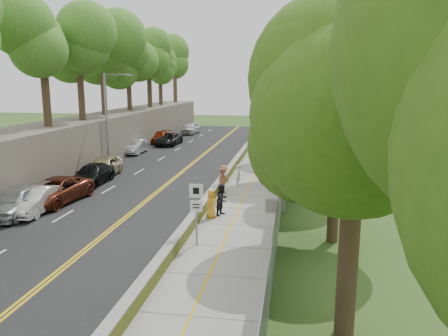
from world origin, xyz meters
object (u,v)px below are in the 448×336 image
at_px(painter_0, 211,204).
at_px(construction_barrel, 271,151).
at_px(car_1, 36,200).
at_px(concrete_block, 275,204).
at_px(signpost, 196,205).
at_px(car_0, 17,201).
at_px(car_2, 55,191).
at_px(streetlight, 109,113).
at_px(person_far, 283,146).

bearing_deg(painter_0, construction_barrel, 15.41).
bearing_deg(car_1, painter_0, 1.19).
xyz_separation_m(concrete_block, car_1, (-13.30, -2.61, 0.32)).
height_order(signpost, painter_0, signpost).
relative_size(construction_barrel, car_0, 0.17).
xyz_separation_m(concrete_block, painter_0, (-3.36, -2.00, 0.41)).
height_order(car_1, painter_0, painter_0).
xyz_separation_m(car_2, painter_0, (9.94, -1.38, 0.04)).
relative_size(streetlight, signpost, 2.58).
bearing_deg(car_0, signpost, -18.60).
xyz_separation_m(construction_barrel, car_2, (-12.00, -19.60, 0.34)).
distance_m(car_1, car_2, 1.99).
bearing_deg(concrete_block, construction_barrel, 93.92).
height_order(car_1, car_2, car_2).
distance_m(car_2, person_far, 24.11).
distance_m(signpost, car_0, 11.26).
distance_m(concrete_block, car_1, 13.56).
bearing_deg(construction_barrel, car_2, -121.47).
bearing_deg(painter_0, car_1, 114.54).
height_order(construction_barrel, person_far, person_far).
bearing_deg(signpost, car_1, 161.29).
relative_size(signpost, car_2, 0.57).
xyz_separation_m(streetlight, concrete_block, (14.76, -11.00, -4.21)).
bearing_deg(car_2, concrete_block, 8.44).
distance_m(signpost, construction_barrel, 25.12).
height_order(construction_barrel, painter_0, painter_0).
bearing_deg(car_1, construction_barrel, 58.60).
relative_size(signpost, car_1, 0.72).
bearing_deg(car_0, car_2, 68.80).
bearing_deg(streetlight, signpost, -55.92).
bearing_deg(streetlight, painter_0, -48.75).
xyz_separation_m(streetlight, car_2, (1.46, -11.62, -3.85)).
bearing_deg(car_1, signpost, -21.04).
bearing_deg(streetlight, car_0, -87.31).
distance_m(construction_barrel, painter_0, 21.08).
distance_m(signpost, car_2, 11.46).
bearing_deg(painter_0, signpost, -157.40).
bearing_deg(person_far, streetlight, 38.92).
height_order(signpost, car_0, signpost).
distance_m(streetlight, concrete_block, 18.89).
bearing_deg(car_2, person_far, 62.55).
xyz_separation_m(car_0, painter_0, (10.73, 1.20, -0.01)).
bearing_deg(signpost, person_far, 82.98).
bearing_deg(signpost, concrete_block, 61.62).
bearing_deg(construction_barrel, streetlight, -149.35).
relative_size(car_0, car_1, 1.10).
relative_size(signpost, car_0, 0.66).
bearing_deg(painter_0, concrete_block, -38.23).
bearing_deg(car_1, car_2, 87.67).
distance_m(streetlight, construction_barrel, 16.20).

